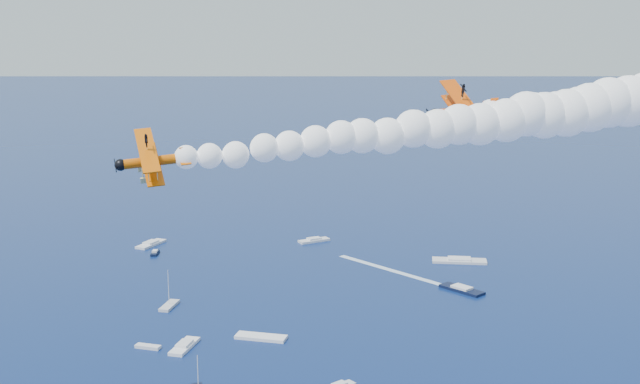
# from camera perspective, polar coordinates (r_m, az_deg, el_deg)

# --- Properties ---
(biplane_lead) EXTENTS (11.57, 12.80, 9.08)m
(biplane_lead) POSITION_cam_1_polar(r_m,az_deg,el_deg) (93.88, 9.76, 5.39)
(biplane_lead) COLOR #D74604
(biplane_trail) EXTENTS (10.49, 11.44, 7.95)m
(biplane_trail) POSITION_cam_1_polar(r_m,az_deg,el_deg) (81.84, -11.17, 2.06)
(biplane_trail) COLOR #D75904
(smoke_trail_trail) EXTENTS (68.59, 59.33, 11.53)m
(smoke_trail_trail) POSITION_cam_1_polar(r_m,az_deg,el_deg) (90.31, 10.09, 4.61)
(smoke_trail_trail) COLOR white
(spectator_boats) EXTENTS (219.61, 169.39, 0.70)m
(spectator_boats) POSITION_cam_1_polar(r_m,az_deg,el_deg) (184.15, 2.77, -9.96)
(spectator_boats) COLOR #2B323A
(spectator_boats) RESTS_ON ground
(boat_wakes) EXTENTS (122.94, 139.36, 0.04)m
(boat_wakes) POSITION_cam_1_polar(r_m,az_deg,el_deg) (182.62, -14.60, -10.64)
(boat_wakes) COLOR white
(boat_wakes) RESTS_ON ground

